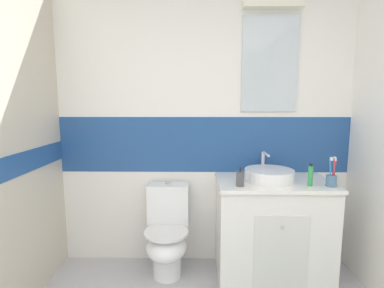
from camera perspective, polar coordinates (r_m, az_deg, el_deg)
wall_back_tiled at (r=2.67m, az=2.52°, el=3.43°), size 3.20×0.20×2.50m
vanity_cabinet at (r=2.64m, az=15.26°, el=-15.74°), size 0.92×0.58×0.85m
sink_basin at (r=2.46m, az=14.77°, el=-5.74°), size 0.39×0.44×0.21m
toilet at (r=2.63m, az=-4.87°, el=-17.08°), size 0.37×0.50×0.78m
toothbrush_cup at (r=2.45m, az=25.56°, el=-6.20°), size 0.08×0.08×0.23m
soap_dispenser at (r=2.25m, az=9.37°, el=-6.71°), size 0.06×0.06×0.15m
toothpaste_tube_upright at (r=2.39m, az=22.09°, el=-5.68°), size 0.04×0.04×0.17m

